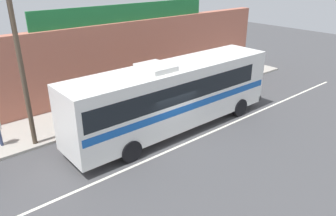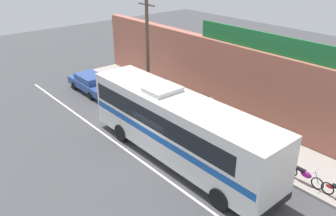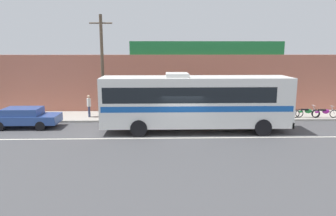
{
  "view_description": "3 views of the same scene",
  "coord_description": "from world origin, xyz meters",
  "px_view_note": "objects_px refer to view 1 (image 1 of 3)",
  "views": [
    {
      "loc": [
        -9.5,
        -11.06,
        8.03
      ],
      "look_at": [
        0.1,
        0.32,
        1.6
      ],
      "focal_mm": 34.87,
      "sensor_mm": 36.0,
      "label": 1
    },
    {
      "loc": [
        12.49,
        -9.7,
        10.34
      ],
      "look_at": [
        -0.76,
        1.56,
        2.2
      ],
      "focal_mm": 36.84,
      "sensor_mm": 36.0,
      "label": 2
    },
    {
      "loc": [
        -1.4,
        -18.82,
        5.29
      ],
      "look_at": [
        -0.82,
        1.74,
        1.36
      ],
      "focal_mm": 33.28,
      "sensor_mm": 36.0,
      "label": 3
    }
  ],
  "objects_px": {
    "intercity_bus": "(173,93)",
    "motorcycle_green": "(246,71)",
    "utility_pole": "(21,66)",
    "motorcycle_orange": "(221,78)",
    "pedestrian_near_shop": "(102,95)",
    "motorcycle_blue": "(234,73)",
    "pedestrian_by_curb": "(155,82)",
    "motorcycle_black": "(204,83)"
  },
  "relations": [
    {
      "from": "motorcycle_orange",
      "to": "pedestrian_near_shop",
      "type": "bearing_deg",
      "value": 171.75
    },
    {
      "from": "motorcycle_orange",
      "to": "pedestrian_near_shop",
      "type": "distance_m",
      "value": 9.21
    },
    {
      "from": "utility_pole",
      "to": "pedestrian_by_curb",
      "type": "distance_m",
      "value": 8.94
    },
    {
      "from": "pedestrian_near_shop",
      "to": "motorcycle_orange",
      "type": "bearing_deg",
      "value": -8.25
    },
    {
      "from": "utility_pole",
      "to": "motorcycle_orange",
      "type": "bearing_deg",
      "value": 0.54
    },
    {
      "from": "utility_pole",
      "to": "motorcycle_green",
      "type": "relative_size",
      "value": 3.82
    },
    {
      "from": "intercity_bus",
      "to": "pedestrian_near_shop",
      "type": "relative_size",
      "value": 7.31
    },
    {
      "from": "motorcycle_black",
      "to": "intercity_bus",
      "type": "bearing_deg",
      "value": -151.0
    },
    {
      "from": "motorcycle_blue",
      "to": "motorcycle_orange",
      "type": "distance_m",
      "value": 1.61
    },
    {
      "from": "pedestrian_by_curb",
      "to": "pedestrian_near_shop",
      "type": "height_order",
      "value": "pedestrian_by_curb"
    },
    {
      "from": "motorcycle_orange",
      "to": "pedestrian_by_curb",
      "type": "bearing_deg",
      "value": 168.46
    },
    {
      "from": "utility_pole",
      "to": "motorcycle_green",
      "type": "xyz_separation_m",
      "value": [
        16.56,
        0.05,
        -3.46
      ]
    },
    {
      "from": "intercity_bus",
      "to": "motorcycle_blue",
      "type": "relative_size",
      "value": 6.46
    },
    {
      "from": "intercity_bus",
      "to": "utility_pole",
      "type": "bearing_deg",
      "value": 154.65
    },
    {
      "from": "pedestrian_by_curb",
      "to": "intercity_bus",
      "type": "bearing_deg",
      "value": -116.05
    },
    {
      "from": "intercity_bus",
      "to": "pedestrian_by_curb",
      "type": "relative_size",
      "value": 7.07
    },
    {
      "from": "utility_pole",
      "to": "pedestrian_by_curb",
      "type": "xyz_separation_m",
      "value": [
        8.37,
        1.22,
        -2.91
      ]
    },
    {
      "from": "utility_pole",
      "to": "motorcycle_green",
      "type": "height_order",
      "value": "utility_pole"
    },
    {
      "from": "utility_pole",
      "to": "pedestrian_near_shop",
      "type": "distance_m",
      "value": 5.65
    },
    {
      "from": "utility_pole",
      "to": "motorcycle_orange",
      "type": "xyz_separation_m",
      "value": [
        13.7,
        0.13,
        -3.46
      ]
    },
    {
      "from": "utility_pole",
      "to": "pedestrian_near_shop",
      "type": "bearing_deg",
      "value": 17.5
    },
    {
      "from": "utility_pole",
      "to": "motorcycle_orange",
      "type": "height_order",
      "value": "utility_pole"
    },
    {
      "from": "motorcycle_black",
      "to": "motorcycle_blue",
      "type": "relative_size",
      "value": 1.05
    },
    {
      "from": "motorcycle_orange",
      "to": "motorcycle_black",
      "type": "bearing_deg",
      "value": -179.48
    },
    {
      "from": "motorcycle_orange",
      "to": "utility_pole",
      "type": "bearing_deg",
      "value": -179.46
    },
    {
      "from": "utility_pole",
      "to": "intercity_bus",
      "type": "bearing_deg",
      "value": -25.35
    },
    {
      "from": "motorcycle_green",
      "to": "motorcycle_black",
      "type": "distance_m",
      "value": 4.65
    },
    {
      "from": "utility_pole",
      "to": "pedestrian_by_curb",
      "type": "bearing_deg",
      "value": 8.29
    },
    {
      "from": "pedestrian_by_curb",
      "to": "motorcycle_black",
      "type": "bearing_deg",
      "value": -17.33
    },
    {
      "from": "motorcycle_green",
      "to": "motorcycle_blue",
      "type": "height_order",
      "value": "same"
    },
    {
      "from": "motorcycle_black",
      "to": "motorcycle_green",
      "type": "bearing_deg",
      "value": -0.74
    },
    {
      "from": "motorcycle_green",
      "to": "intercity_bus",
      "type": "bearing_deg",
      "value": -163.46
    },
    {
      "from": "motorcycle_green",
      "to": "pedestrian_by_curb",
      "type": "distance_m",
      "value": 8.29
    },
    {
      "from": "intercity_bus",
      "to": "motorcycle_green",
      "type": "relative_size",
      "value": 6.08
    },
    {
      "from": "motorcycle_black",
      "to": "utility_pole",
      "type": "bearing_deg",
      "value": -179.45
    },
    {
      "from": "motorcycle_black",
      "to": "motorcycle_blue",
      "type": "height_order",
      "value": "same"
    },
    {
      "from": "motorcycle_black",
      "to": "pedestrian_by_curb",
      "type": "xyz_separation_m",
      "value": [
        -3.54,
        1.1,
        0.56
      ]
    },
    {
      "from": "motorcycle_blue",
      "to": "pedestrian_near_shop",
      "type": "xyz_separation_m",
      "value": [
        -10.7,
        1.22,
        0.52
      ]
    },
    {
      "from": "motorcycle_blue",
      "to": "pedestrian_by_curb",
      "type": "bearing_deg",
      "value": 171.9
    },
    {
      "from": "motorcycle_green",
      "to": "pedestrian_by_curb",
      "type": "bearing_deg",
      "value": 171.91
    },
    {
      "from": "utility_pole",
      "to": "pedestrian_near_shop",
      "type": "relative_size",
      "value": 4.59
    },
    {
      "from": "intercity_bus",
      "to": "motorcycle_green",
      "type": "bearing_deg",
      "value": 16.54
    }
  ]
}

